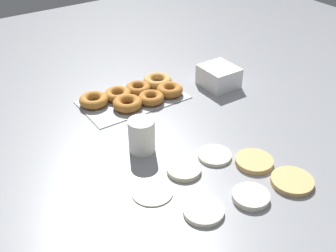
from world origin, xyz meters
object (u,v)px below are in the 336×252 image
at_px(pancake_2, 152,191).
at_px(donut_tray, 136,94).
at_px(paper_cup, 142,136).
at_px(pancake_1, 203,211).
at_px(pancake_4, 215,155).
at_px(pancake_5, 292,181).
at_px(pancake_3, 184,170).
at_px(pancake_0, 254,161).
at_px(pancake_6, 251,197).
at_px(container_stack, 219,76).

bearing_deg(pancake_2, donut_tray, -115.63).
bearing_deg(paper_cup, pancake_1, 88.51).
height_order(pancake_1, pancake_2, pancake_1).
relative_size(pancake_4, pancake_5, 0.86).
height_order(pancake_3, donut_tray, donut_tray).
relative_size(pancake_0, pancake_1, 1.05).
xyz_separation_m(pancake_0, pancake_5, (-0.02, 0.12, -0.00)).
height_order(pancake_0, pancake_6, pancake_6).
relative_size(pancake_0, donut_tray, 0.29).
bearing_deg(container_stack, donut_tray, -15.80).
relative_size(pancake_0, pancake_2, 0.98).
distance_m(pancake_6, donut_tray, 0.60).
xyz_separation_m(pancake_0, donut_tray, (0.09, -0.50, 0.01)).
distance_m(pancake_3, pancake_6, 0.20).
relative_size(pancake_6, paper_cup, 0.93).
bearing_deg(pancake_5, pancake_6, -7.44).
bearing_deg(pancake_4, pancake_5, 115.39).
distance_m(pancake_6, container_stack, 0.61).
height_order(pancake_0, pancake_2, pancake_0).
relative_size(pancake_1, pancake_6, 1.07).
xyz_separation_m(pancake_5, donut_tray, (0.11, -0.62, 0.01)).
height_order(pancake_4, pancake_5, pancake_5).
distance_m(pancake_0, paper_cup, 0.32).
distance_m(pancake_1, pancake_4, 0.23).
relative_size(pancake_0, pancake_4, 1.10).
distance_m(pancake_4, paper_cup, 0.22).
height_order(pancake_3, container_stack, container_stack).
bearing_deg(pancake_3, pancake_0, 156.04).
distance_m(pancake_5, donut_tray, 0.63).
xyz_separation_m(pancake_4, container_stack, (-0.29, -0.33, 0.03)).
bearing_deg(container_stack, pancake_1, 47.28).
height_order(pancake_1, donut_tray, donut_tray).
bearing_deg(pancake_0, pancake_6, 43.16).
distance_m(pancake_4, pancake_6, 0.19).
xyz_separation_m(donut_tray, paper_cup, (0.14, 0.27, 0.03)).
bearing_deg(paper_cup, donut_tray, -117.20).
xyz_separation_m(pancake_4, paper_cup, (0.15, -0.14, 0.05)).
bearing_deg(pancake_4, pancake_2, 6.92).
height_order(pancake_1, pancake_6, pancake_6).
height_order(pancake_5, paper_cup, paper_cup).
bearing_deg(pancake_4, container_stack, -130.98).
distance_m(pancake_0, donut_tray, 0.51).
bearing_deg(pancake_3, pancake_5, 136.28).
distance_m(pancake_3, donut_tray, 0.43).
height_order(pancake_0, pancake_4, pancake_0).
xyz_separation_m(pancake_5, pancake_6, (0.13, -0.02, 0.00)).
height_order(container_stack, paper_cup, paper_cup).
xyz_separation_m(pancake_3, paper_cup, (0.04, -0.15, 0.04)).
height_order(pancake_1, pancake_3, pancake_3).
xyz_separation_m(pancake_0, paper_cup, (0.23, -0.23, 0.04)).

